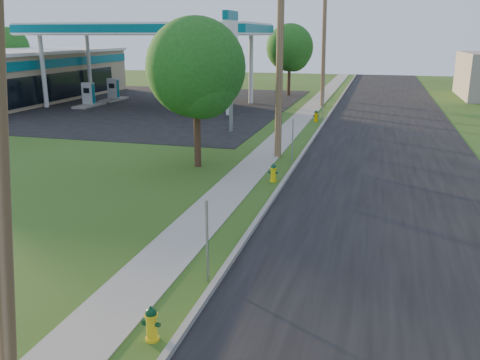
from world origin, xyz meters
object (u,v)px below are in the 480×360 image
Objects in this scene: fuel_pump_se at (212,95)px; tree_lot at (291,49)px; fuel_pump_sw at (113,92)px; car_silver at (204,97)px; utility_pole_mid at (280,49)px; tree_verge at (197,72)px; price_pylon at (231,37)px; hydrant_near at (151,324)px; tree_back at (9,49)px; fuel_pump_ne at (195,101)px; hydrant_far at (316,116)px; hydrant_mid at (273,173)px; utility_pole_far at (324,45)px; fuel_pump_nw at (89,98)px.

tree_lot reaches higher than fuel_pump_se.
fuel_pump_se is (9.00, 0.00, 0.00)m from fuel_pump_sw.
car_silver is (-0.16, -1.47, 0.04)m from fuel_pump_se.
utility_pole_mid reaches higher than tree_verge.
price_pylon is (5.00, -11.50, 4.71)m from fuel_pump_se.
fuel_pump_se is 0.47× the size of price_pylon.
tree_back is at bearing 131.12° from hydrant_near.
fuel_pump_ne is at bearing -90.00° from fuel_pump_se.
hydrant_far is 10.79m from car_silver.
utility_pole_mid reaches higher than hydrant_mid.
utility_pole_mid is 25.01m from tree_lot.
utility_pole_mid reaches higher than fuel_pump_se.
utility_pole_far is 12.74× the size of hydrant_mid.
car_silver reaches higher than hydrant_mid.
car_silver is (-9.70, 19.73, 0.40)m from hydrant_mid.
price_pylon reaches higher than fuel_pump_nw.
utility_pole_mid is at bearing -55.60° from fuel_pump_ne.
tree_back is at bearing 140.84° from hydrant_mid.
fuel_pump_sw is at bearing 90.00° from fuel_pump_nw.
tree_lot is at bearing 28.60° from fuel_pump_sw.
tree_back is 8.85× the size of hydrant_near.
fuel_pump_sw is (-17.90, -1.00, -4.08)m from utility_pole_far.
utility_pole_far reaches higher than hydrant_far.
car_silver is (8.84, -1.47, 0.04)m from fuel_pump_sw.
car_silver is at bearing 107.36° from hydrant_near.
fuel_pump_se is at bearing 0.00° from fuel_pump_sw.
hydrant_near is at bearing -73.63° from fuel_pump_se.
tree_lot is (5.16, 7.72, 3.51)m from fuel_pump_se.
fuel_pump_se is (9.00, 4.00, 0.00)m from fuel_pump_nw.
tree_lot reaches higher than car_silver.
utility_pole_mid is at bearing 92.26° from hydrant_near.
hydrant_far is at bearing -19.35° from fuel_pump_sw.
car_silver is (-5.31, -9.19, -3.47)m from tree_lot.
hydrant_near is (0.61, -15.37, -4.60)m from utility_pole_mid.
tree_verge is (0.96, -8.23, -1.35)m from price_pylon.
fuel_pump_sw is at bearing 100.11° from car_silver.
tree_lot reaches higher than hydrant_near.
utility_pole_mid is 3.06× the size of fuel_pump_ne.
hydrant_near is at bearing -87.74° from utility_pole_mid.
price_pylon is (14.00, -11.50, 4.71)m from fuel_pump_sw.
fuel_pump_sw is 16.50m from tree_lot.
utility_pole_far is at bearing 6.41° from fuel_pump_se.
price_pylon reaches higher than hydrant_near.
utility_pole_far is 7.71m from tree_lot.
car_silver is (-0.16, 2.53, 0.04)m from fuel_pump_ne.
utility_pole_far reaches higher than tree_lot.
tree_back reaches higher than fuel_pump_sw.
utility_pole_mid is at bearing -54.66° from price_pylon.
tree_back is (-30.29, 26.13, -0.01)m from tree_verge.
car_silver is at bearing 108.50° from tree_verge.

